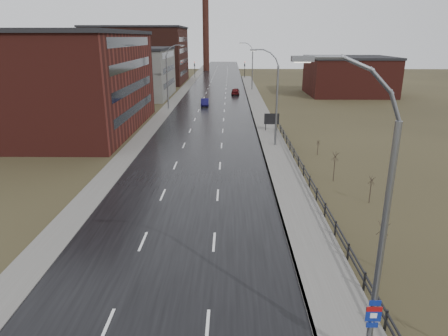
{
  "coord_description": "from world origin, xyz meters",
  "views": [
    {
      "loc": [
        3.27,
        -10.91,
        12.6
      ],
      "look_at": [
        2.85,
        18.29,
        3.0
      ],
      "focal_mm": 32.0,
      "sensor_mm": 36.0,
      "label": 1
    }
  ],
  "objects_px": {
    "streetlight_main": "(375,230)",
    "car_near": "(205,102)",
    "billboard": "(272,119)",
    "car_far": "(235,91)"
  },
  "relations": [
    {
      "from": "car_near",
      "to": "car_far",
      "type": "height_order",
      "value": "car_far"
    },
    {
      "from": "streetlight_main",
      "to": "car_far",
      "type": "xyz_separation_m",
      "value": [
        -3.9,
        79.32,
        -5.3
      ]
    },
    {
      "from": "streetlight_main",
      "to": "car_near",
      "type": "xyz_separation_m",
      "value": [
        -9.98,
        63.46,
        -5.36
      ]
    },
    {
      "from": "billboard",
      "to": "car_far",
      "type": "xyz_separation_m",
      "value": [
        -4.53,
        37.47,
        -0.96
      ]
    },
    {
      "from": "billboard",
      "to": "car_near",
      "type": "height_order",
      "value": "billboard"
    },
    {
      "from": "car_near",
      "to": "streetlight_main",
      "type": "bearing_deg",
      "value": -83.84
    },
    {
      "from": "streetlight_main",
      "to": "car_near",
      "type": "bearing_deg",
      "value": 98.93
    },
    {
      "from": "streetlight_main",
      "to": "billboard",
      "type": "distance_m",
      "value": 42.08
    },
    {
      "from": "streetlight_main",
      "to": "car_far",
      "type": "distance_m",
      "value": 79.59
    },
    {
      "from": "streetlight_main",
      "to": "car_near",
      "type": "distance_m",
      "value": 64.46
    }
  ]
}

